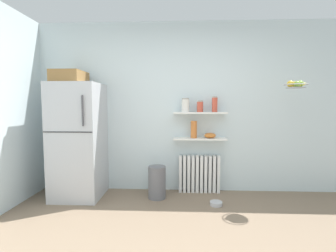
{
  "coord_description": "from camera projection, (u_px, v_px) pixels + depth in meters",
  "views": [
    {
      "loc": [
        -0.03,
        -1.83,
        1.34
      ],
      "look_at": [
        -0.19,
        1.6,
        1.05
      ],
      "focal_mm": 26.42,
      "sensor_mm": 36.0,
      "label": 1
    }
  ],
  "objects": [
    {
      "name": "storage_jar_2",
      "position": [
        215.0,
        104.0,
        3.67
      ],
      "size": [
        0.08,
        0.08,
        0.23
      ],
      "color": "#C64C38",
      "rests_on": "wall_shelf_upper"
    },
    {
      "name": "vase",
      "position": [
        194.0,
        129.0,
        3.72
      ],
      "size": [
        0.09,
        0.09,
        0.26
      ],
      "primitive_type": "cylinder",
      "color": "#CC7033",
      "rests_on": "wall_shelf_lower"
    },
    {
      "name": "shelf_bowl",
      "position": [
        210.0,
        135.0,
        3.72
      ],
      "size": [
        0.17,
        0.17,
        0.08
      ],
      "primitive_type": "ellipsoid",
      "color": "orange",
      "rests_on": "wall_shelf_lower"
    },
    {
      "name": "wall_shelf_upper",
      "position": [
        200.0,
        113.0,
        3.7
      ],
      "size": [
        0.79,
        0.22,
        0.02
      ],
      "primitive_type": "cube",
      "color": "white"
    },
    {
      "name": "radiator",
      "position": [
        199.0,
        174.0,
        3.8
      ],
      "size": [
        0.63,
        0.12,
        0.57
      ],
      "color": "white",
      "rests_on": "ground_plane"
    },
    {
      "name": "refrigerator",
      "position": [
        78.0,
        138.0,
        3.58
      ],
      "size": [
        0.67,
        0.71,
        1.82
      ],
      "color": "#B7BABF",
      "rests_on": "ground_plane"
    },
    {
      "name": "back_wall",
      "position": [
        181.0,
        108.0,
        3.86
      ],
      "size": [
        7.04,
        0.1,
        2.6
      ],
      "primitive_type": "cube",
      "color": "silver",
      "rests_on": "ground_plane"
    },
    {
      "name": "pet_food_bowl",
      "position": [
        216.0,
        203.0,
        3.31
      ],
      "size": [
        0.17,
        0.17,
        0.05
      ],
      "primitive_type": "cylinder",
      "color": "#B7B7BC",
      "rests_on": "ground_plane"
    },
    {
      "name": "wall_shelf_lower",
      "position": [
        200.0,
        139.0,
        3.73
      ],
      "size": [
        0.79,
        0.22,
        0.02
      ],
      "primitive_type": "cube",
      "color": "white"
    },
    {
      "name": "storage_jar_1",
      "position": [
        200.0,
        106.0,
        3.69
      ],
      "size": [
        0.09,
        0.09,
        0.17
      ],
      "color": "#C64C38",
      "rests_on": "wall_shelf_upper"
    },
    {
      "name": "trash_bin",
      "position": [
        157.0,
        182.0,
        3.56
      ],
      "size": [
        0.25,
        0.25,
        0.46
      ],
      "primitive_type": "cylinder",
      "color": "slate",
      "rests_on": "ground_plane"
    },
    {
      "name": "ground_plane",
      "position": [
        182.0,
        242.0,
        2.43
      ],
      "size": [
        7.04,
        7.04,
        0.0
      ],
      "primitive_type": "plane",
      "color": "#7A6651"
    },
    {
      "name": "storage_jar_0",
      "position": [
        185.0,
        105.0,
        3.7
      ],
      "size": [
        0.12,
        0.12,
        0.21
      ],
      "color": "silver",
      "rests_on": "wall_shelf_upper"
    },
    {
      "name": "hanging_fruit_basket",
      "position": [
        296.0,
        85.0,
        3.23
      ],
      "size": [
        0.3,
        0.3,
        0.1
      ],
      "color": "#B2B2B7"
    }
  ]
}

